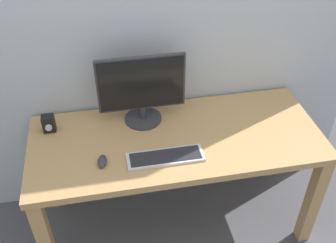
{
  "coord_description": "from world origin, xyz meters",
  "views": [
    {
      "loc": [
        -0.39,
        -1.73,
        2.29
      ],
      "look_at": [
        -0.05,
        0.0,
        0.89
      ],
      "focal_mm": 42.23,
      "sensor_mm": 36.0,
      "label": 1
    }
  ],
  "objects_px": {
    "keyboard_primary": "(165,157)",
    "mouse": "(102,161)",
    "audio_controller": "(49,124)",
    "desk": "(176,150)",
    "monitor": "(142,89)"
  },
  "relations": [
    {
      "from": "monitor",
      "to": "mouse",
      "type": "bearing_deg",
      "value": -127.95
    },
    {
      "from": "keyboard_primary",
      "to": "mouse",
      "type": "relative_size",
      "value": 4.3
    },
    {
      "from": "desk",
      "to": "audio_controller",
      "type": "xyz_separation_m",
      "value": [
        -0.74,
        0.2,
        0.17
      ]
    },
    {
      "from": "keyboard_primary",
      "to": "audio_controller",
      "type": "distance_m",
      "value": 0.74
    },
    {
      "from": "desk",
      "to": "keyboard_primary",
      "type": "relative_size",
      "value": 4.04
    },
    {
      "from": "monitor",
      "to": "mouse",
      "type": "height_order",
      "value": "monitor"
    },
    {
      "from": "monitor",
      "to": "audio_controller",
      "type": "bearing_deg",
      "value": -179.05
    },
    {
      "from": "keyboard_primary",
      "to": "audio_controller",
      "type": "bearing_deg",
      "value": 149.8
    },
    {
      "from": "keyboard_primary",
      "to": "audio_controller",
      "type": "height_order",
      "value": "audio_controller"
    },
    {
      "from": "keyboard_primary",
      "to": "mouse",
      "type": "bearing_deg",
      "value": 175.33
    },
    {
      "from": "mouse",
      "to": "audio_controller",
      "type": "bearing_deg",
      "value": 138.38
    },
    {
      "from": "monitor",
      "to": "keyboard_primary",
      "type": "bearing_deg",
      "value": -79.34
    },
    {
      "from": "desk",
      "to": "keyboard_primary",
      "type": "distance_m",
      "value": 0.23
    },
    {
      "from": "keyboard_primary",
      "to": "mouse",
      "type": "distance_m",
      "value": 0.35
    },
    {
      "from": "keyboard_primary",
      "to": "mouse",
      "type": "xyz_separation_m",
      "value": [
        -0.35,
        0.03,
        0.01
      ]
    }
  ]
}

